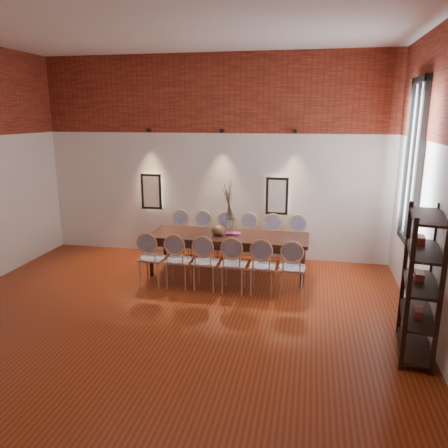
% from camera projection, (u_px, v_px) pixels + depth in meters
% --- Properties ---
extents(floor, '(7.00, 7.00, 0.02)m').
position_uv_depth(floor, '(157.00, 334.00, 5.87)').
color(floor, maroon).
rests_on(floor, ground).
extents(ceiling, '(7.00, 7.00, 0.02)m').
position_uv_depth(ceiling, '(143.00, 8.00, 4.89)').
color(ceiling, silver).
rests_on(ceiling, ground).
extents(wall_back, '(7.00, 0.10, 4.00)m').
position_uv_depth(wall_back, '(214.00, 158.00, 8.75)').
color(wall_back, silver).
rests_on(wall_back, ground).
extents(brick_band_back, '(7.00, 0.02, 1.50)m').
position_uv_depth(brick_band_back, '(212.00, 93.00, 8.38)').
color(brick_band_back, maroon).
rests_on(brick_band_back, ground).
extents(niche_left, '(0.36, 0.06, 0.66)m').
position_uv_depth(niche_left, '(152.00, 191.00, 9.08)').
color(niche_left, '#FFEAC6').
rests_on(niche_left, wall_back).
extents(niche_right, '(0.36, 0.06, 0.66)m').
position_uv_depth(niche_right, '(277.00, 196.00, 8.58)').
color(niche_right, '#FFEAC6').
rests_on(niche_right, wall_back).
extents(spot_fixture_left, '(0.08, 0.10, 0.08)m').
position_uv_depth(spot_fixture_left, '(149.00, 130.00, 8.75)').
color(spot_fixture_left, black).
rests_on(spot_fixture_left, wall_back).
extents(spot_fixture_mid, '(0.08, 0.10, 0.08)m').
position_uv_depth(spot_fixture_mid, '(222.00, 131.00, 8.46)').
color(spot_fixture_mid, black).
rests_on(spot_fixture_mid, wall_back).
extents(spot_fixture_right, '(0.08, 0.10, 0.08)m').
position_uv_depth(spot_fixture_right, '(295.00, 131.00, 8.19)').
color(spot_fixture_right, black).
rests_on(spot_fixture_right, wall_back).
extents(window_glass, '(0.02, 0.78, 2.38)m').
position_uv_depth(window_glass, '(414.00, 163.00, 6.58)').
color(window_glass, silver).
rests_on(window_glass, wall_right).
extents(window_frame, '(0.08, 0.90, 2.50)m').
position_uv_depth(window_frame, '(413.00, 163.00, 6.59)').
color(window_frame, black).
rests_on(window_frame, wall_right).
extents(window_mullion, '(0.06, 0.06, 2.40)m').
position_uv_depth(window_mullion, '(413.00, 163.00, 6.59)').
color(window_mullion, black).
rests_on(window_mullion, wall_right).
extents(dining_table, '(2.85, 0.93, 0.75)m').
position_uv_depth(dining_table, '(228.00, 255.00, 7.95)').
color(dining_table, black).
rests_on(dining_table, floor).
extents(chair_near_a, '(0.44, 0.44, 0.94)m').
position_uv_depth(chair_near_a, '(152.00, 258.00, 7.46)').
color(chair_near_a, tan).
rests_on(chair_near_a, floor).
extents(chair_near_b, '(0.44, 0.44, 0.94)m').
position_uv_depth(chair_near_b, '(179.00, 260.00, 7.36)').
color(chair_near_b, tan).
rests_on(chair_near_b, floor).
extents(chair_near_c, '(0.44, 0.44, 0.94)m').
position_uv_depth(chair_near_c, '(206.00, 262.00, 7.27)').
color(chair_near_c, tan).
rests_on(chair_near_c, floor).
extents(chair_near_d, '(0.44, 0.44, 0.94)m').
position_uv_depth(chair_near_d, '(234.00, 264.00, 7.18)').
color(chair_near_d, tan).
rests_on(chair_near_d, floor).
extents(chair_near_e, '(0.44, 0.44, 0.94)m').
position_uv_depth(chair_near_e, '(262.00, 266.00, 7.08)').
color(chair_near_e, tan).
rests_on(chair_near_e, floor).
extents(chair_near_f, '(0.44, 0.44, 0.94)m').
position_uv_depth(chair_near_f, '(292.00, 268.00, 6.99)').
color(chair_near_f, tan).
rests_on(chair_near_f, floor).
extents(chair_far_a, '(0.44, 0.44, 0.94)m').
position_uv_depth(chair_far_a, '(178.00, 235.00, 8.86)').
color(chair_far_a, tan).
rests_on(chair_far_a, floor).
extents(chair_far_b, '(0.44, 0.44, 0.94)m').
position_uv_depth(chair_far_b, '(201.00, 237.00, 8.76)').
color(chair_far_b, tan).
rests_on(chair_far_b, floor).
extents(chair_far_c, '(0.44, 0.44, 0.94)m').
position_uv_depth(chair_far_c, '(224.00, 238.00, 8.67)').
color(chair_far_c, tan).
rests_on(chair_far_c, floor).
extents(chair_far_d, '(0.44, 0.44, 0.94)m').
position_uv_depth(chair_far_d, '(247.00, 239.00, 8.58)').
color(chair_far_d, tan).
rests_on(chair_far_d, floor).
extents(chair_far_e, '(0.44, 0.44, 0.94)m').
position_uv_depth(chair_far_e, '(272.00, 241.00, 8.48)').
color(chair_far_e, tan).
rests_on(chair_far_e, floor).
extents(chair_far_f, '(0.44, 0.44, 0.94)m').
position_uv_depth(chair_far_f, '(296.00, 242.00, 8.39)').
color(chair_far_f, tan).
rests_on(chair_far_f, floor).
extents(vase, '(0.14, 0.14, 0.30)m').
position_uv_depth(vase, '(229.00, 227.00, 7.82)').
color(vase, silver).
rests_on(vase, dining_table).
extents(dried_branches, '(0.50, 0.50, 0.70)m').
position_uv_depth(dried_branches, '(229.00, 202.00, 7.71)').
color(dried_branches, '#453E2B').
rests_on(dried_branches, vase).
extents(bowl, '(0.24, 0.24, 0.18)m').
position_uv_depth(bowl, '(218.00, 230.00, 7.82)').
color(bowl, brown).
rests_on(bowl, dining_table).
extents(book, '(0.26, 0.18, 0.03)m').
position_uv_depth(book, '(233.00, 233.00, 7.89)').
color(book, '#822370').
rests_on(book, dining_table).
extents(shelving_rack, '(0.52, 1.04, 1.80)m').
position_uv_depth(shelving_rack, '(421.00, 284.00, 5.19)').
color(shelving_rack, black).
rests_on(shelving_rack, floor).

